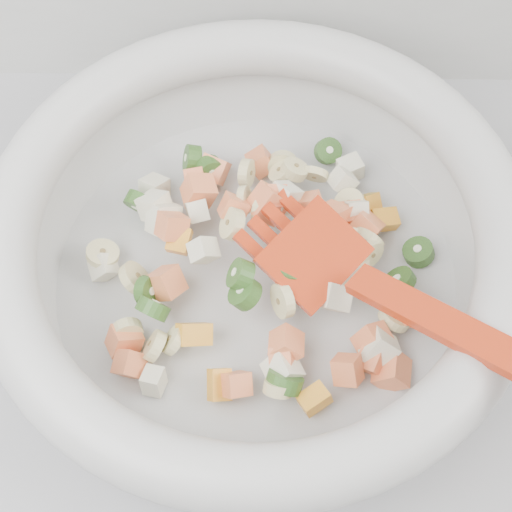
{
  "coord_description": "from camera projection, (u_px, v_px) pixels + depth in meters",
  "views": [
    {
      "loc": [
        0.14,
        1.19,
        1.48
      ],
      "look_at": [
        0.14,
        1.5,
        0.95
      ],
      "focal_mm": 55.0,
      "sensor_mm": 36.0,
      "label": 1
    }
  ],
  "objects": [
    {
      "name": "mixing_bowl",
      "position": [
        257.0,
        247.0,
        0.6
      ],
      "size": [
        0.46,
        0.42,
        0.15
      ],
      "color": "#BCBCBA",
      "rests_on": "counter"
    },
    {
      "name": "counter",
      "position": [
        151.0,
        476.0,
        1.02
      ],
      "size": [
        2.0,
        0.6,
        0.9
      ],
      "primitive_type": "cube",
      "color": "#9C9CA1",
      "rests_on": "ground"
    }
  ]
}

